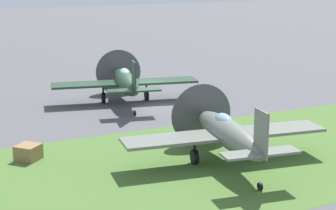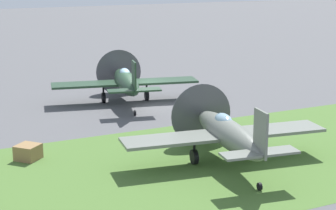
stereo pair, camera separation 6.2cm
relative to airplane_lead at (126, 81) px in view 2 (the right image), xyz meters
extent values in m
plane|color=#515154|center=(0.88, -1.02, -1.30)|extent=(160.00, 160.00, 0.00)
cube|color=#476B2D|center=(0.88, -11.18, -1.30)|extent=(120.00, 11.00, 0.01)
ellipsoid|color=#233D28|center=(-0.03, -0.14, 0.01)|extent=(2.42, 6.24, 1.12)
cube|color=#233D28|center=(0.05, 0.22, -0.13)|extent=(8.80, 3.37, 0.13)
cube|color=#233D28|center=(-0.64, -2.87, 0.82)|extent=(0.30, 0.99, 1.72)
cube|color=#233D28|center=(-0.64, -2.87, 0.10)|extent=(3.00, 1.42, 0.09)
cone|color=#B7B24C|center=(0.68, 3.08, 0.01)|extent=(0.70, 0.74, 0.58)
cylinder|color=#4C4C51|center=(0.64, 2.91, 0.01)|extent=(2.83, 0.66, 2.89)
ellipsoid|color=#8CB2C6|center=(0.09, 0.39, 0.40)|extent=(0.89, 1.37, 0.63)
cylinder|color=black|center=(-1.21, 0.59, -1.00)|extent=(0.33, 0.64, 0.61)
cylinder|color=black|center=(-1.21, 0.59, -0.56)|extent=(0.11, 0.11, 0.87)
cylinder|color=black|center=(1.35, 0.02, -1.00)|extent=(0.33, 0.64, 0.61)
cylinder|color=black|center=(1.35, 0.02, -0.56)|extent=(0.11, 0.11, 0.87)
cylinder|color=black|center=(-0.66, -2.96, -1.16)|extent=(0.17, 0.31, 0.29)
ellipsoid|color=slate|center=(-0.11, -11.71, 0.01)|extent=(1.97, 6.24, 1.12)
cube|color=slate|center=(-0.06, -11.36, -0.13)|extent=(8.81, 2.74, 0.13)
cube|color=slate|center=(-0.50, -14.49, 0.82)|extent=(0.23, 1.00, 1.72)
cube|color=slate|center=(-0.50, -14.49, 0.10)|extent=(2.98, 1.21, 0.09)
cone|color=#B7B24C|center=(0.35, -8.45, 0.01)|extent=(0.66, 0.71, 0.58)
cylinder|color=#4C4C51|center=(0.33, -8.63, 0.01)|extent=(2.87, 0.44, 2.89)
ellipsoid|color=#8CB2C6|center=(-0.04, -11.18, 0.40)|extent=(0.80, 1.34, 0.63)
cylinder|color=black|center=(-1.35, -11.08, -1.00)|extent=(0.28, 0.64, 0.61)
cylinder|color=black|center=(-1.35, -11.08, -0.56)|extent=(0.11, 0.11, 0.87)
cylinder|color=black|center=(1.25, -11.45, -1.00)|extent=(0.28, 0.64, 0.61)
cylinder|color=black|center=(1.25, -11.45, -0.56)|extent=(0.11, 0.11, 0.87)
cylinder|color=black|center=(-0.52, -14.58, -1.16)|extent=(0.15, 0.30, 0.29)
cube|color=olive|center=(-7.41, -7.57, -0.98)|extent=(1.27, 1.27, 0.64)
camera|label=1|loc=(-11.79, -30.23, 6.67)|focal=59.70mm
camera|label=2|loc=(-11.74, -30.26, 6.67)|focal=59.70mm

